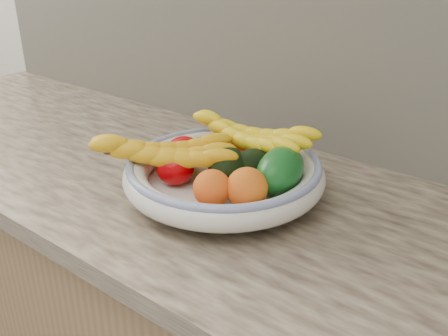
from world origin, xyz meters
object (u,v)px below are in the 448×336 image
banana_bunch_back (249,139)px  fruit_bowl (224,173)px  green_mango (280,171)px  banana_bunch_front (165,156)px

banana_bunch_back → fruit_bowl: bearing=-86.6°
green_mango → banana_bunch_front: bearing=-165.7°
fruit_bowl → green_mango: bearing=13.5°
green_mango → banana_bunch_back: (-0.12, 0.07, 0.01)m
fruit_bowl → banana_bunch_front: bearing=-144.6°
fruit_bowl → green_mango: 0.12m
banana_bunch_front → green_mango: bearing=-20.3°
fruit_bowl → banana_bunch_back: (-0.01, 0.09, 0.04)m
banana_bunch_back → banana_bunch_front: banana_bunch_back is taller
banana_bunch_back → banana_bunch_front: (-0.09, -0.16, -0.01)m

